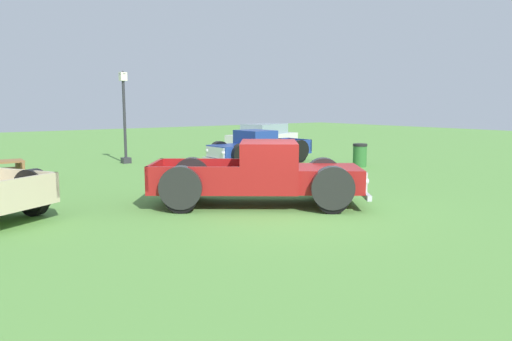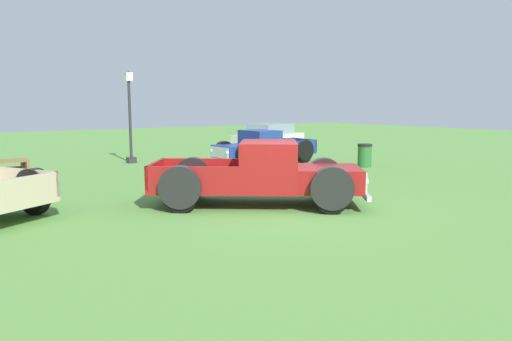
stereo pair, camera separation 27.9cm
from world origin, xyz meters
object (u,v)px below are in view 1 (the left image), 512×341
pickup_truck_foreground (271,175)px  sedan_distant_a (263,136)px  lamp_post_far (124,115)px  trash_can (360,155)px  pickup_truck_behind_right (254,148)px

pickup_truck_foreground → sedan_distant_a: 14.72m
lamp_post_far → trash_can: 10.17m
sedan_distant_a → pickup_truck_behind_right: bearing=-131.2°
pickup_truck_behind_right → sedan_distant_a: 6.16m
lamp_post_far → trash_can: size_ratio=4.19×
pickup_truck_foreground → trash_can: size_ratio=5.69×
sedan_distant_a → trash_can: size_ratio=4.99×
trash_can → pickup_truck_foreground: bearing=-153.6°
pickup_truck_behind_right → lamp_post_far: 5.79m
pickup_truck_behind_right → trash_can: (2.97, -3.32, -0.21)m
pickup_truck_foreground → lamp_post_far: bearing=87.9°
sedan_distant_a → trash_can: (-1.09, -7.96, -0.29)m
pickup_truck_behind_right → sedan_distant_a: sedan_distant_a is taller
lamp_post_far → trash_can: lamp_post_far is taller
pickup_truck_foreground → pickup_truck_behind_right: bearing=56.4°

